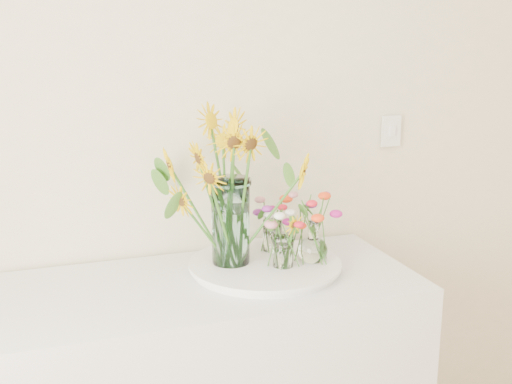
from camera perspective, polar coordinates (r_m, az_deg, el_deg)
tray at (r=2.14m, az=0.81°, el=-6.67°), size 0.48×0.48×0.02m
mason_jar at (r=2.09m, az=-2.27°, el=-2.63°), size 0.16×0.16×0.29m
sunflower_bouquet at (r=2.06m, az=-2.30°, el=0.51°), size 0.93×0.93×0.53m
small_vase_a at (r=2.08m, az=2.43°, el=-5.28°), size 0.07×0.07×0.11m
wildflower_posy_a at (r=2.07m, az=2.45°, el=-4.10°), size 0.21×0.21×0.20m
small_vase_b at (r=2.13m, az=5.08°, el=-4.43°), size 0.10×0.10×0.14m
wildflower_posy_b at (r=2.12m, az=5.11°, el=-3.27°), size 0.22×0.22×0.23m
small_vase_c at (r=2.23m, az=1.46°, el=-3.93°), size 0.09×0.09×0.11m
wildflower_posy_c at (r=2.22m, az=1.46°, el=-2.82°), size 0.17×0.17×0.20m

